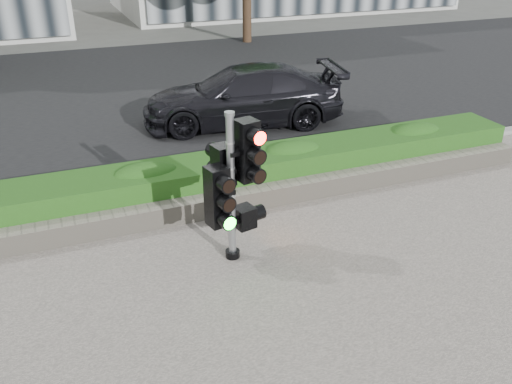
# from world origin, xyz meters

# --- Properties ---
(ground) EXTENTS (120.00, 120.00, 0.00)m
(ground) POSITION_xyz_m (0.00, 0.00, 0.00)
(ground) COLOR #51514C
(ground) RESTS_ON ground
(road) EXTENTS (60.00, 13.00, 0.02)m
(road) POSITION_xyz_m (0.00, 10.00, 0.01)
(road) COLOR black
(road) RESTS_ON ground
(curb) EXTENTS (60.00, 0.25, 0.12)m
(curb) POSITION_xyz_m (0.00, 3.15, 0.06)
(curb) COLOR gray
(curb) RESTS_ON ground
(stone_wall) EXTENTS (12.00, 0.32, 0.34)m
(stone_wall) POSITION_xyz_m (0.00, 1.90, 0.20)
(stone_wall) COLOR gray
(stone_wall) RESTS_ON sidewalk
(hedge) EXTENTS (12.00, 1.00, 0.68)m
(hedge) POSITION_xyz_m (0.00, 2.55, 0.37)
(hedge) COLOR #358328
(hedge) RESTS_ON sidewalk
(traffic_signal) EXTENTS (0.80, 0.65, 2.20)m
(traffic_signal) POSITION_xyz_m (-0.35, 0.60, 1.25)
(traffic_signal) COLOR black
(traffic_signal) RESTS_ON sidewalk
(car_dark) EXTENTS (5.01, 2.74, 1.38)m
(car_dark) POSITION_xyz_m (1.82, 6.05, 0.71)
(car_dark) COLOR black
(car_dark) RESTS_ON road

